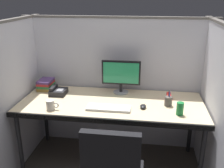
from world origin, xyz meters
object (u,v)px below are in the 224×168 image
Objects in this scene: monitor_center at (121,75)px; book_stack at (46,84)px; red_stapler at (169,97)px; soda_can at (180,109)px; keyboard_main at (109,108)px; desk at (111,107)px; coffee_mug at (51,105)px; pen_cup at (168,101)px; computer_mouse at (143,106)px; desk_phone at (58,91)px.

book_stack is at bearing -179.23° from monitor_center.
soda_can is at bearing -77.84° from red_stapler.
keyboard_main is at bearing 177.50° from soda_can.
desk is at bearing -103.74° from monitor_center.
coffee_mug is 1.23m from soda_can.
soda_can is at bearing -64.45° from pen_cup.
keyboard_main is at bearing -167.93° from computer_mouse.
red_stapler is at bearing 0.99° from desk_phone.
monitor_center is (0.07, 0.28, 0.27)m from desk.
coffee_mug reaches higher than desk.
desk_phone is at bearing 99.60° from coffee_mug.
computer_mouse is at bearing -159.09° from pen_cup.
desk_phone is at bearing 153.86° from keyboard_main.
desk is 10.00× the size of desk_phone.
soda_can is (1.30, -0.34, 0.03)m from desk_phone.
coffee_mug is at bearing -169.86° from computer_mouse.
computer_mouse is 0.51× the size of desk_phone.
coffee_mug is 0.84× the size of red_stapler.
pen_cup is 1.26× the size of coffee_mug.
monitor_center reaches higher than coffee_mug.
computer_mouse is 0.27m from pen_cup.
monitor_center reaches higher than computer_mouse.
keyboard_main is 0.34m from computer_mouse.
desk is 0.17m from keyboard_main.
soda_can is at bearing -16.05° from desk.
desk is at bearing 163.95° from soda_can.
pen_cup is 1.30× the size of soda_can.
soda_can is 0.37m from red_stapler.
monitor_center is at bearing 0.77° from book_stack.
coffee_mug is 1.03× the size of soda_can.
red_stapler is (1.22, 0.02, -0.01)m from desk_phone.
computer_mouse is 0.37m from red_stapler.
computer_mouse reaches higher than desk.
computer_mouse is (0.33, -0.09, 0.07)m from desk.
coffee_mug is (-0.89, -0.16, 0.03)m from computer_mouse.
monitor_center is 0.57m from red_stapler.
desk is 0.87m from book_stack.
soda_can reaches higher than desk.
desk_phone is 0.23m from book_stack.
soda_can is 0.55× the size of book_stack.
desk_phone is (-0.69, -0.14, -0.18)m from monitor_center.
desk is at bearing -164.68° from red_stapler.
pen_cup reaches higher than red_stapler.
book_stack is (-1.39, 0.27, 0.01)m from pen_cup.
red_stapler is 1.41m from book_stack.
soda_can is (0.67, -0.19, 0.11)m from desk.
desk is 0.59m from pen_cup.
coffee_mug is at bearing -171.03° from keyboard_main.
coffee_mug is (-1.14, -0.25, -0.00)m from pen_cup.
computer_mouse is 1.20m from book_stack.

